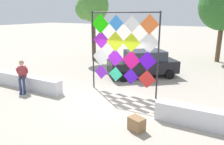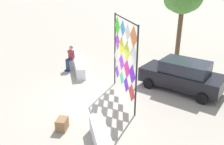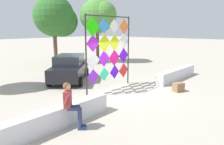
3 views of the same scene
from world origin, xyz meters
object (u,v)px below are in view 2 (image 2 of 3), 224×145
at_px(seated_vendor, 70,56).
at_px(parked_car, 182,75).
at_px(kite_display_rack, 124,54).
at_px(cardboard_box_large, 62,124).

height_order(seated_vendor, parked_car, parked_car).
relative_size(kite_display_rack, seated_vendor, 2.50).
xyz_separation_m(seated_vendor, parked_car, (4.14, 5.26, -0.10)).
xyz_separation_m(kite_display_rack, cardboard_box_large, (1.89, -2.95, -1.94)).
bearing_deg(seated_vendor, parked_car, 51.83).
relative_size(seated_vendor, cardboard_box_large, 3.03).
relative_size(kite_display_rack, cardboard_box_large, 7.55).
bearing_deg(kite_display_rack, cardboard_box_large, -57.35).
distance_m(seated_vendor, cardboard_box_large, 6.27).
distance_m(seated_vendor, parked_car, 6.69).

